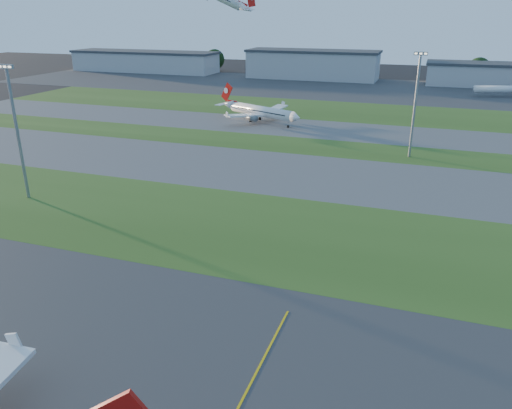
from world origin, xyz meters
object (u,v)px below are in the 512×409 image
at_px(light_mast_centre, 416,99).
at_px(mini_jet_near, 505,89).
at_px(airliner_taxiing, 261,111).
at_px(light_mast_west, 16,124).

bearing_deg(light_mast_centre, mini_jet_near, 73.62).
height_order(airliner_taxiing, light_mast_centre, light_mast_centre).
xyz_separation_m(light_mast_west, light_mast_centre, (70.00, 56.00, 0.00)).
distance_m(light_mast_west, light_mast_centre, 89.64).
xyz_separation_m(airliner_taxiing, light_mast_west, (-20.65, -83.84, 11.18)).
xyz_separation_m(mini_jet_near, light_mast_west, (-103.23, -169.05, 11.53)).
xyz_separation_m(mini_jet_near, light_mast_centre, (-33.23, -113.05, 11.53)).
distance_m(airliner_taxiing, light_mast_centre, 57.75).
bearing_deg(light_mast_centre, light_mast_west, -141.34).
bearing_deg(airliner_taxiing, light_mast_west, 100.85).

